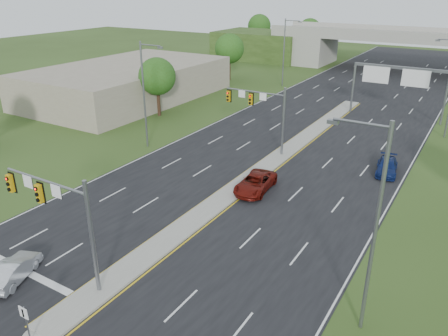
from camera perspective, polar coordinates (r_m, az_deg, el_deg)
name	(u,v)px	position (r m, az deg, el deg)	size (l,w,h in m)	color
ground	(100,292)	(26.87, -15.95, -15.28)	(240.00, 240.00, 0.00)	#2C4217
road	(316,130)	(53.79, 11.92, 4.93)	(24.00, 160.00, 0.02)	black
median	(273,161)	(43.25, 6.42, 0.92)	(2.00, 54.00, 0.16)	gray
median_nose	(40,335)	(25.03, -22.95, -19.42)	(2.00, 2.00, 0.16)	gray
lane_markings	(291,143)	(48.58, 8.77, 3.22)	(23.72, 160.00, 0.01)	gold
signal_mast_near	(60,209)	(25.86, -20.68, -5.09)	(6.62, 0.60, 7.00)	slate
signal_mast_far	(263,108)	(44.35, 5.10, 7.85)	(6.62, 0.60, 7.00)	slate
keep_right_sign	(25,319)	(23.94, -24.53, -17.49)	(0.60, 0.13, 2.20)	slate
sign_gantry	(398,78)	(60.29, 21.75, 10.89)	(11.58, 0.44, 6.67)	slate
overpass	(398,53)	(95.83, 21.74, 13.84)	(80.00, 14.00, 8.10)	gray
lightpole_l_mid	(145,91)	(46.04, -10.27, 9.91)	(2.85, 0.25, 11.00)	slate
lightpole_l_far	(285,50)	(75.44, 7.98, 15.07)	(2.85, 0.25, 11.00)	slate
lightpole_r_near	(372,222)	(21.38, 18.77, -6.70)	(2.85, 0.25, 11.00)	slate
tree_l_near	(157,77)	(57.92, -8.73, 11.73)	(4.80, 4.80, 7.60)	#382316
tree_l_mid	(229,49)	(80.36, 0.72, 15.33)	(5.20, 5.20, 8.12)	#382316
tree_back_a	(259,26)	(121.03, 4.63, 18.01)	(6.00, 6.00, 8.85)	#382316
tree_back_b	(310,30)	(115.43, 11.12, 17.27)	(5.60, 5.60, 8.32)	#382316
commercial_building	(128,82)	(68.65, -12.47, 10.93)	(18.00, 30.00, 5.00)	gray
car_silver	(14,270)	(29.16, -25.76, -11.91)	(1.39, 3.98, 1.31)	silver
car_far_a	(255,183)	(36.88, 4.12, -1.95)	(2.36, 5.11, 1.42)	#5A0F09
car_far_b	(387,167)	(42.93, 20.50, 0.17)	(1.79, 4.40, 1.28)	#0D1B50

